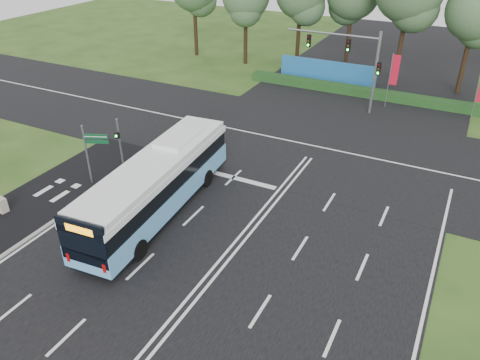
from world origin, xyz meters
The scene contains 15 objects.
ground centered at (0.00, 0.00, 0.00)m, with size 120.00×120.00×0.00m, color #2A4918.
road_main centered at (0.00, 0.00, 0.02)m, with size 20.00×120.00×0.04m, color black.
road_cross centered at (0.00, 12.00, 0.03)m, with size 120.00×14.00×0.05m, color black.
bike_path centered at (-12.50, -3.00, 0.03)m, with size 5.00×18.00×0.06m, color black.
kerb_strip centered at (-10.10, -3.00, 0.06)m, with size 0.25×18.00×0.12m, color gray.
city_bus centered at (-5.33, -0.46, 1.89)m, with size 3.76×13.27×3.76m.
pedestrian_signal centered at (-10.86, 2.90, 1.95)m, with size 0.34×0.42×3.57m.
street_sign centered at (-10.88, 0.35, 2.57)m, with size 1.48×0.69×4.09m.
utility_cabinet centered at (-13.53, -4.72, 0.47)m, with size 0.56×0.47×0.94m, color #B4A691.
banner_flag_mid centered at (3.17, 22.46, 3.18)m, with size 0.72×0.08×4.90m.
banner_flag_right centered at (10.21, 22.63, 2.58)m, with size 0.58×0.09×3.92m.
traffic_light_gantry centered at (0.21, 20.50, 4.66)m, with size 8.41×0.28×7.00m.
hedge centered at (0.00, 24.50, 0.40)m, with size 22.00×1.20×0.80m, color #153B17.
blue_hoarding centered at (-4.00, 27.00, 1.10)m, with size 10.00×0.30×2.20m, color #1D60A0.
eucalyptus_row centered at (4.03, 30.56, 8.12)m, with size 54.33×8.93×12.32m.
Camera 1 is at (9.31, -18.78, 15.52)m, focal length 35.00 mm.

